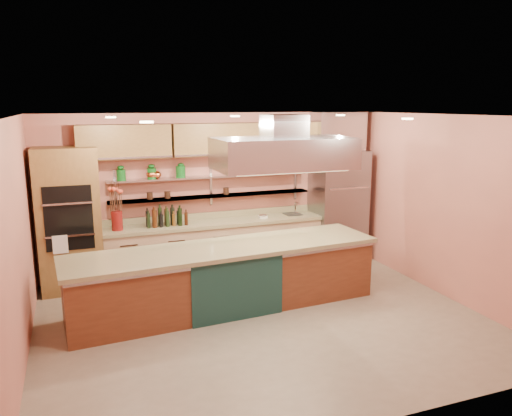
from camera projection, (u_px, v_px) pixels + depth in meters
name	position (u px, v px, depth m)	size (l,w,h in m)	color
floor	(263.00, 321.00, 6.94)	(6.00, 5.00, 0.02)	gray
ceiling	(264.00, 116.00, 6.36)	(6.00, 5.00, 0.02)	black
wall_back	(213.00, 192.00, 8.95)	(6.00, 0.04, 2.80)	#C6715D
wall_front	(367.00, 285.00, 4.36)	(6.00, 0.04, 2.80)	#C6715D
wall_left	(16.00, 244.00, 5.63)	(0.04, 5.00, 2.80)	#C6715D
wall_right	(445.00, 207.00, 7.67)	(0.04, 5.00, 2.80)	#C6715D
oven_stack	(69.00, 220.00, 7.87)	(0.95, 0.64, 2.30)	brown
refrigerator	(338.00, 206.00, 9.49)	(0.95, 0.72, 2.10)	gray
back_counter	(216.00, 247.00, 8.85)	(3.84, 0.64, 0.93)	tan
wall_shelf_lower	(213.00, 196.00, 8.82)	(3.60, 0.26, 0.03)	#AFB0B6
wall_shelf_upper	(212.00, 176.00, 8.75)	(3.60, 0.26, 0.03)	#AFB0B6
upper_cabinets	(215.00, 139.00, 8.59)	(4.60, 0.36, 0.55)	brown
range_hood	(284.00, 153.00, 7.22)	(2.00, 1.00, 0.45)	#AFB0B6
ceiling_downlights	(258.00, 118.00, 6.55)	(4.00, 2.80, 0.02)	#FFE5A5
island	(226.00, 277.00, 7.28)	(4.47, 0.97, 0.93)	brown
flower_vase	(117.00, 221.00, 8.10)	(0.18, 0.18, 0.32)	maroon
oil_bottle_cluster	(167.00, 219.00, 8.39)	(0.75, 0.21, 0.24)	black
kitchen_scale	(263.00, 216.00, 8.99)	(0.14, 0.11, 0.08)	silver
bar_faucet	(295.00, 208.00, 9.30)	(0.03, 0.03, 0.23)	silver
copper_kettle	(156.00, 175.00, 8.40)	(0.16, 0.16, 0.13)	#D26130
green_canister	(181.00, 172.00, 8.53)	(0.16, 0.16, 0.20)	#104D16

